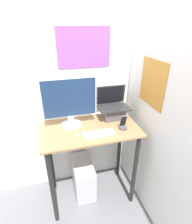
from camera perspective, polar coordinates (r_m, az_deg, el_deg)
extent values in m
plane|color=slate|center=(2.34, 0.35, -30.13)|extent=(12.00, 12.00, 0.00)
cube|color=white|center=(2.01, -4.51, 7.57)|extent=(6.00, 0.05, 2.60)
cube|color=purple|center=(1.89, -3.94, 20.18)|extent=(0.56, 0.01, 0.41)
cube|color=white|center=(1.68, 20.29, 1.75)|extent=(0.05, 6.00, 2.60)
cube|color=gold|center=(1.70, 17.89, 8.86)|extent=(0.01, 0.39, 0.43)
cube|color=#936D47|center=(1.83, -1.93, -5.54)|extent=(1.01, 0.56, 0.02)
cylinder|color=black|center=(1.96, -14.05, -23.25)|extent=(0.05, 0.05, 0.97)
cylinder|color=black|center=(2.11, 12.50, -18.38)|extent=(0.05, 0.05, 0.97)
cylinder|color=black|center=(2.28, -14.59, -14.55)|extent=(0.05, 0.05, 0.97)
cylinder|color=black|center=(2.41, 7.64, -11.12)|extent=(0.05, 0.05, 0.97)
cube|color=#4C4C51|center=(1.98, 5.77, -0.53)|extent=(0.24, 0.15, 0.12)
cube|color=#262628|center=(1.95, 5.87, 1.30)|extent=(0.34, 0.22, 0.02)
cube|color=#262628|center=(2.00, 4.83, 5.72)|extent=(0.34, 0.03, 0.22)
cube|color=black|center=(2.00, 4.89, 5.67)|extent=(0.31, 0.02, 0.19)
cylinder|color=silver|center=(1.88, -8.01, -4.04)|extent=(0.21, 0.21, 0.02)
cylinder|color=silver|center=(1.85, -8.12, -2.49)|extent=(0.07, 0.07, 0.10)
cube|color=silver|center=(1.75, -8.66, 4.49)|extent=(0.55, 0.01, 0.41)
cube|color=navy|center=(1.75, -8.62, 4.39)|extent=(0.53, 0.01, 0.39)
cube|color=silver|center=(1.72, 0.94, -7.09)|extent=(0.31, 0.11, 0.01)
cube|color=#A8A8AD|center=(1.72, 0.94, -6.85)|extent=(0.29, 0.09, 0.00)
ellipsoid|color=white|center=(1.70, -6.40, -7.57)|extent=(0.03, 0.05, 0.02)
cylinder|color=#4C4C51|center=(1.83, 8.86, -5.10)|extent=(0.08, 0.08, 0.03)
cube|color=#4C515B|center=(1.80, 8.86, -2.92)|extent=(0.06, 0.03, 0.12)
cube|color=black|center=(1.79, 8.92, -2.96)|extent=(0.06, 0.03, 0.11)
cube|color=silver|center=(2.37, -4.26, -20.36)|extent=(0.23, 0.45, 0.45)
cube|color=#ADADB2|center=(2.23, -2.98, -24.58)|extent=(0.22, 0.01, 0.43)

